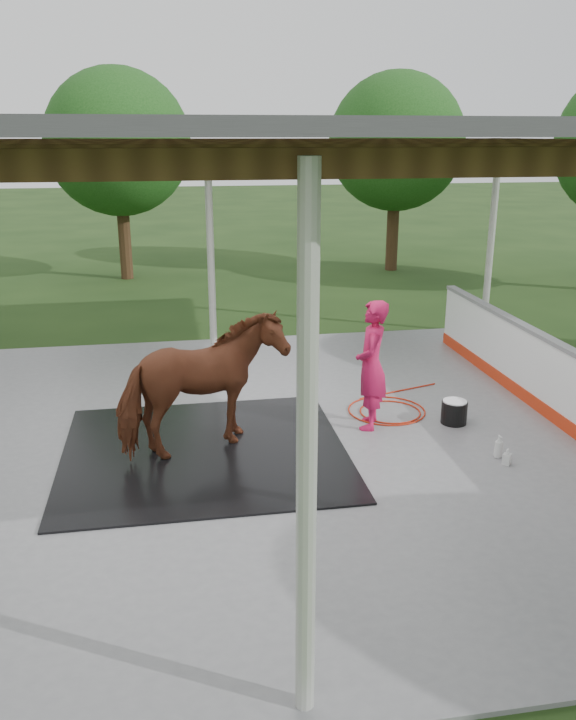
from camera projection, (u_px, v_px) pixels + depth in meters
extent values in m
plane|color=#1E3814|center=(238.00, 444.00, 9.54)|extent=(100.00, 100.00, 0.00)
cube|color=slate|center=(238.00, 442.00, 9.53)|extent=(12.00, 10.00, 0.05)
cylinder|color=beige|center=(307.00, 466.00, 4.52)|extent=(0.14, 0.14, 3.85)
cylinder|color=beige|center=(210.00, 247.00, 13.34)|extent=(0.14, 0.14, 3.85)
cylinder|color=beige|center=(491.00, 239.00, 14.26)|extent=(0.14, 0.14, 3.85)
cube|color=brown|center=(303.00, 163.00, 4.14)|extent=(12.00, 0.10, 0.18)
cube|color=brown|center=(267.00, 156.00, 5.54)|extent=(12.00, 0.10, 0.18)
cube|color=brown|center=(245.00, 151.00, 6.95)|extent=(12.00, 0.10, 0.18)
cube|color=brown|center=(231.00, 149.00, 8.36)|extent=(12.00, 0.10, 0.18)
cube|color=brown|center=(221.00, 146.00, 9.76)|extent=(12.00, 0.10, 0.18)
cube|color=brown|center=(214.00, 145.00, 11.17)|extent=(12.00, 0.10, 0.18)
cube|color=brown|center=(208.00, 144.00, 12.58)|extent=(12.00, 0.10, 0.18)
cube|color=#38383A|center=(231.00, 131.00, 8.29)|extent=(12.60, 10.60, 0.10)
cube|color=red|center=(551.00, 412.00, 10.24)|extent=(0.14, 8.00, 0.20)
cube|color=white|center=(556.00, 380.00, 10.08)|extent=(0.12, 8.00, 1.00)
cube|color=slate|center=(560.00, 345.00, 9.92)|extent=(0.16, 8.00, 0.06)
cylinder|color=#382314|center=(125.00, 241.00, 20.13)|extent=(0.36, 0.36, 2.20)
sphere|color=#194714|center=(118.00, 142.00, 19.30)|extent=(4.00, 4.00, 4.00)
cylinder|color=#382314|center=(392.00, 234.00, 21.42)|extent=(0.36, 0.36, 2.20)
sphere|color=#194714|center=(397.00, 142.00, 20.60)|extent=(4.00, 4.00, 4.00)
cube|color=black|center=(205.00, 451.00, 9.16)|extent=(3.65, 3.42, 0.03)
imported|color=brown|center=(202.00, 386.00, 8.88)|extent=(2.34, 1.73, 1.80)
imported|color=#C4144A|center=(371.00, 365.00, 9.71)|extent=(0.63, 0.77, 1.83)
cylinder|color=black|center=(454.00, 412.00, 10.05)|extent=(0.37, 0.37, 0.33)
cylinder|color=white|center=(455.00, 402.00, 10.00)|extent=(0.34, 0.34, 0.03)
imported|color=silver|center=(499.00, 446.00, 8.98)|extent=(0.13, 0.13, 0.30)
imported|color=#338CD8|center=(507.00, 457.00, 8.80)|extent=(0.14, 0.14, 0.21)
torus|color=#B5240C|center=(387.00, 410.00, 10.52)|extent=(1.16, 1.16, 0.02)
torus|color=#B5240C|center=(390.00, 412.00, 10.47)|extent=(0.91, 0.91, 0.02)
cylinder|color=#B5240C|center=(398.00, 391.00, 11.32)|extent=(1.42, 0.48, 0.02)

